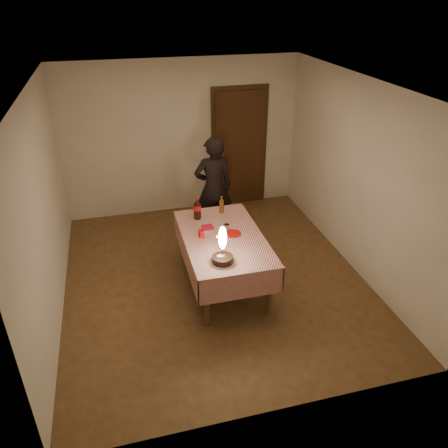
{
  "coord_description": "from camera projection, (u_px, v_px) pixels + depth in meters",
  "views": [
    {
      "loc": [
        -1.12,
        -4.84,
        3.6
      ],
      "look_at": [
        0.09,
        -0.21,
        0.95
      ],
      "focal_mm": 35.0,
      "sensor_mm": 36.0,
      "label": 1
    }
  ],
  "objects": [
    {
      "name": "red_plate",
      "position": [
        233.0,
        234.0,
        5.67
      ],
      "size": [
        0.22,
        0.22,
        0.01
      ],
      "primitive_type": "cylinder",
      "color": "red",
      "rests_on": "dining_table"
    },
    {
      "name": "clear_cup",
      "position": [
        227.0,
        227.0,
        5.73
      ],
      "size": [
        0.07,
        0.07,
        0.09
      ],
      "primitive_type": "cylinder",
      "color": "white",
      "rests_on": "dining_table"
    },
    {
      "name": "cola_bottle",
      "position": [
        197.0,
        209.0,
        5.97
      ],
      "size": [
        0.1,
        0.1,
        0.32
      ],
      "color": "black",
      "rests_on": "dining_table"
    },
    {
      "name": "napkin_stack",
      "position": [
        208.0,
        227.0,
        5.8
      ],
      "size": [
        0.15,
        0.15,
        0.02
      ],
      "primitive_type": "cube",
      "color": "#AF142F",
      "rests_on": "dining_table"
    },
    {
      "name": "dining_table",
      "position": [
        223.0,
        243.0,
        5.66
      ],
      "size": [
        1.02,
        1.72,
        0.74
      ],
      "color": "brown",
      "rests_on": "ground"
    },
    {
      "name": "room_shell",
      "position": [
        214.0,
        164.0,
        5.35
      ],
      "size": [
        4.04,
        4.54,
        2.62
      ],
      "color": "silver",
      "rests_on": "ground"
    },
    {
      "name": "photographer",
      "position": [
        213.0,
        188.0,
        6.74
      ],
      "size": [
        0.6,
        0.45,
        1.64
      ],
      "color": "black",
      "rests_on": "ground"
    },
    {
      "name": "amber_bottle_right",
      "position": [
        222.0,
        205.0,
        6.14
      ],
      "size": [
        0.06,
        0.06,
        0.26
      ],
      "color": "#5D3610",
      "rests_on": "dining_table"
    },
    {
      "name": "ground",
      "position": [
        214.0,
        277.0,
        6.08
      ],
      "size": [
        4.0,
        4.5,
        0.01
      ],
      "primitive_type": "cube",
      "color": "brown",
      "rests_on": "ground"
    },
    {
      "name": "red_cup",
      "position": [
        202.0,
        234.0,
        5.58
      ],
      "size": [
        0.08,
        0.08,
        0.1
      ],
      "primitive_type": "cylinder",
      "color": "red",
      "rests_on": "dining_table"
    },
    {
      "name": "birthday_cake",
      "position": [
        223.0,
        253.0,
        5.03
      ],
      "size": [
        0.31,
        0.31,
        0.48
      ],
      "color": "white",
      "rests_on": "dining_table"
    }
  ]
}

